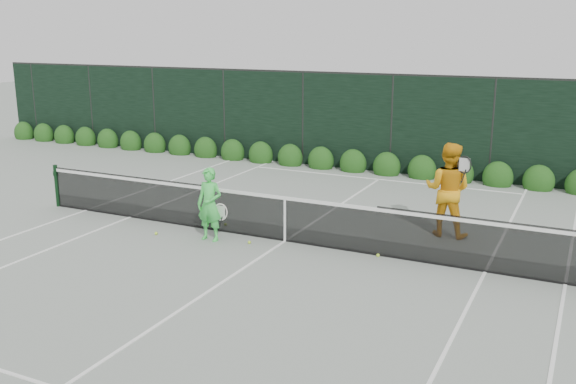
% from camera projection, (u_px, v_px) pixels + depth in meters
% --- Properties ---
extents(ground, '(80.00, 80.00, 0.00)m').
position_uv_depth(ground, '(285.00, 241.00, 13.57)').
color(ground, gray).
rests_on(ground, ground).
extents(tennis_net, '(12.90, 0.10, 1.07)m').
position_uv_depth(tennis_net, '(284.00, 217.00, 13.45)').
color(tennis_net, black).
rests_on(tennis_net, ground).
extents(player_woman, '(0.64, 0.39, 1.56)m').
position_uv_depth(player_woman, '(210.00, 204.00, 13.47)').
color(player_woman, '#3ED650').
rests_on(player_woman, ground).
extents(player_man, '(1.02, 0.81, 2.04)m').
position_uv_depth(player_man, '(448.00, 190.00, 13.73)').
color(player_man, orange).
rests_on(player_man, ground).
extents(court_lines, '(11.03, 23.83, 0.01)m').
position_uv_depth(court_lines, '(285.00, 241.00, 13.56)').
color(court_lines, white).
rests_on(court_lines, ground).
extents(windscreen_fence, '(32.00, 21.07, 3.06)m').
position_uv_depth(windscreen_fence, '(215.00, 202.00, 10.83)').
color(windscreen_fence, black).
rests_on(windscreen_fence, ground).
extents(hedge_row, '(31.66, 0.65, 0.94)m').
position_uv_depth(hedge_row, '(387.00, 167.00, 19.75)').
color(hedge_row, '#153D10').
rests_on(hedge_row, ground).
extents(tennis_balls, '(4.87, 1.30, 0.07)m').
position_uv_depth(tennis_balls, '(249.00, 238.00, 13.66)').
color(tennis_balls, '#BEEC34').
rests_on(tennis_balls, ground).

